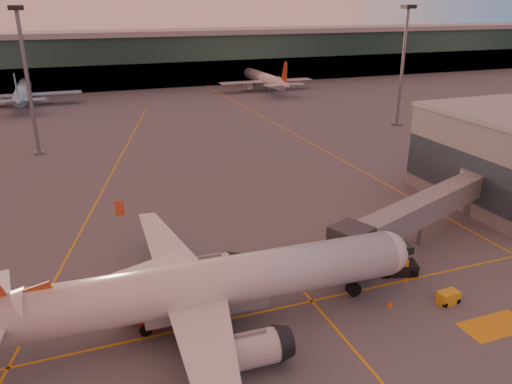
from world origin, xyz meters
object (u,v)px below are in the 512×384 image
object	(u,v)px
main_airplane	(202,288)
catering_truck	(155,291)
gpu_cart	(448,298)
pushback_tug	(398,267)

from	to	relation	value
main_airplane	catering_truck	distance (m)	4.43
main_airplane	catering_truck	bearing A→B (deg)	146.19
gpu_cart	catering_truck	bearing A→B (deg)	160.07
main_airplane	pushback_tug	xyz separation A→B (m)	(20.99, 1.83, -3.15)
main_airplane	gpu_cart	xyz separation A→B (m)	(22.08, -4.36, -3.35)
catering_truck	gpu_cart	distance (m)	26.60
catering_truck	gpu_cart	world-z (taller)	catering_truck
catering_truck	gpu_cart	xyz separation A→B (m)	(25.59, -6.87, -2.33)
main_airplane	gpu_cart	distance (m)	22.76
pushback_tug	catering_truck	bearing A→B (deg)	-163.66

